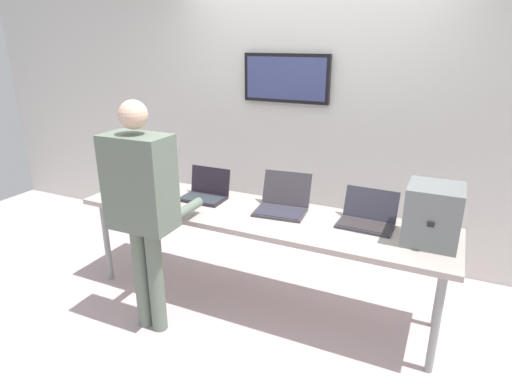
{
  "coord_description": "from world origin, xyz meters",
  "views": [
    {
      "loc": [
        1.26,
        -2.71,
        2.01
      ],
      "look_at": [
        -0.09,
        0.15,
        0.87
      ],
      "focal_mm": 30.12,
      "sensor_mm": 36.0,
      "label": 1
    }
  ],
  "objects": [
    {
      "name": "ground",
      "position": [
        0.0,
        0.0,
        -0.02
      ],
      "size": [
        8.0,
        8.0,
        0.04
      ],
      "primitive_type": "cube",
      "color": "#C2ADB0"
    },
    {
      "name": "back_wall",
      "position": [
        -0.0,
        1.13,
        1.32
      ],
      "size": [
        8.0,
        0.11,
        2.62
      ],
      "color": "silver",
      "rests_on": "ground"
    },
    {
      "name": "workbench",
      "position": [
        0.0,
        0.0,
        0.71
      ],
      "size": [
        2.84,
        0.7,
        0.77
      ],
      "color": "#B1A49B",
      "rests_on": "ground"
    },
    {
      "name": "equipment_box",
      "position": [
        1.2,
        0.03,
        0.96
      ],
      "size": [
        0.33,
        0.34,
        0.38
      ],
      "color": "slate",
      "rests_on": "workbench"
    },
    {
      "name": "laptop_station_0",
      "position": [
        -1.17,
        0.1,
        0.82
      ],
      "size": [
        0.33,
        0.29,
        0.25
      ],
      "color": "#373540",
      "rests_on": "workbench"
    },
    {
      "name": "laptop_station_1",
      "position": [
        -0.52,
        0.1,
        0.82
      ],
      "size": [
        0.36,
        0.27,
        0.24
      ],
      "color": "#251E28",
      "rests_on": "workbench"
    },
    {
      "name": "laptop_station_2",
      "position": [
        0.15,
        0.13,
        0.83
      ],
      "size": [
        0.41,
        0.4,
        0.27
      ],
      "color": "#3A353C",
      "rests_on": "workbench"
    },
    {
      "name": "laptop_station_3",
      "position": [
        0.78,
        0.14,
        0.82
      ],
      "size": [
        0.39,
        0.32,
        0.23
      ],
      "color": "#34333F",
      "rests_on": "workbench"
    },
    {
      "name": "person",
      "position": [
        -0.56,
        -0.62,
        1.0
      ],
      "size": [
        0.45,
        0.59,
        1.66
      ],
      "color": "slate",
      "rests_on": "ground"
    },
    {
      "name": "coffee_mug",
      "position": [
        -0.85,
        -0.25,
        0.81
      ],
      "size": [
        0.08,
        0.08,
        0.09
      ],
      "color": "#D6393E",
      "rests_on": "workbench"
    },
    {
      "name": "paper_sheet",
      "position": [
        -0.82,
        -0.17,
        0.77
      ],
      "size": [
        0.22,
        0.3,
        0.0
      ],
      "color": "white",
      "rests_on": "workbench"
    }
  ]
}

